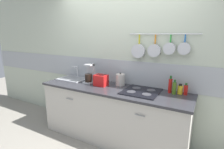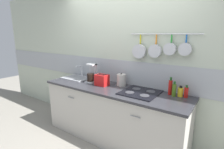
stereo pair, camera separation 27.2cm
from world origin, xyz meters
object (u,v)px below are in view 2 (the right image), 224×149
toaster (102,80)px  bottle_vinegar (170,87)px  bottle_cooking_wine (180,92)px  bottle_hot_sauce (186,92)px  coffee_maker (92,75)px  bottle_olive_oil (174,90)px  kettle (121,80)px

toaster → bottle_vinegar: 1.09m
bottle_cooking_wine → bottle_hot_sauce: bearing=0.6°
bottle_hot_sauce → coffee_maker: bearing=-175.0°
bottle_olive_oil → bottle_cooking_wine: (0.07, 0.05, -0.03)m
kettle → bottle_olive_oil: (0.87, -0.02, -0.00)m
bottle_cooking_wine → bottle_hot_sauce: (0.07, 0.00, 0.01)m
bottle_vinegar → bottle_cooking_wine: bearing=4.4°
kettle → bottle_olive_oil: 0.87m
toaster → bottle_hot_sauce: bearing=8.9°
bottle_vinegar → bottle_olive_oil: bottle_vinegar is taller
kettle → bottle_vinegar: size_ratio=0.85×
toaster → coffee_maker: bearing=166.6°
coffee_maker → bottle_olive_oil: coffee_maker is taller
coffee_maker → kettle: bearing=11.6°
coffee_maker → toaster: bearing=-13.4°
toaster → kettle: kettle is taller
toaster → bottle_vinegar: bottle_vinegar is taller
bottle_olive_oil → bottle_hot_sauce: size_ratio=1.25×
coffee_maker → kettle: (0.54, 0.11, -0.04)m
coffee_maker → kettle: 0.56m
toaster → bottle_vinegar: (1.07, 0.19, 0.02)m
bottle_vinegar → bottle_cooking_wine: size_ratio=1.70×
bottle_vinegar → bottle_olive_oil: bearing=-29.6°
bottle_olive_oil → bottle_hot_sauce: 0.16m
bottle_vinegar → bottle_hot_sauce: size_ratio=1.49×
kettle → bottle_cooking_wine: (0.94, 0.02, -0.03)m
bottle_hot_sauce → toaster: bearing=-171.1°
bottle_vinegar → toaster: bearing=-170.0°
bottle_cooking_wine → kettle: bearing=-178.5°
bottle_hot_sauce → kettle: bearing=-178.6°
bottle_vinegar → bottle_hot_sauce: (0.21, 0.01, -0.04)m
bottle_olive_oil → bottle_hot_sauce: bearing=18.0°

